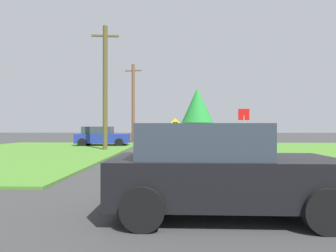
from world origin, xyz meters
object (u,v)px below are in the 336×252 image
Objects in this scene: stop_sign at (244,120)px; utility_pole_mid at (133,102)px; oak_tree_left at (197,105)px; direction_sign at (175,127)px; utility_pole_near at (105,87)px; car_behind_on_main_road at (217,169)px; parked_car_near_building at (102,136)px.

utility_pole_mid is (-9.39, 10.02, 2.22)m from stop_sign.
direction_sign is at bearing -103.71° from oak_tree_left.
utility_pole_near is 11.35m from utility_pole_mid.
stop_sign is at bearing 7.88° from utility_pole_near.
car_behind_on_main_road is 0.47× the size of utility_pole_mid.
utility_pole_mid is (-5.26, 24.77, 3.47)m from car_behind_on_main_road.
utility_pole_near is 1.00× the size of utility_pole_mid.
utility_pole_near is 3.36× the size of direction_sign.
utility_pole_mid reaches higher than direction_sign.
utility_pole_mid is (0.17, 11.35, -0.02)m from utility_pole_near.
utility_pole_near reaches higher than stop_sign.
car_behind_on_main_road is 0.47× the size of utility_pole_near.
oak_tree_left is (7.84, 11.55, 0.56)m from utility_pole_mid.
oak_tree_left is at bearing -92.40° from stop_sign.
car_behind_on_main_road is at bearing -88.16° from direction_sign.
direction_sign is at bearing 92.68° from car_behind_on_main_road.
direction_sign is at bearing 63.25° from utility_pole_near.
direction_sign is (-4.85, 8.01, -0.50)m from stop_sign.
parked_car_near_building is at bearing 111.82° from car_behind_on_main_road.
utility_pole_near reaches higher than direction_sign.
utility_pole_mid is 1.12× the size of oak_tree_left.
direction_sign is (4.53, -2.02, -2.72)m from utility_pole_mid.
stop_sign is 11.45m from parked_car_near_building.
stop_sign is 0.34× the size of utility_pole_near.
stop_sign is at bearing -58.78° from direction_sign.
utility_pole_near is at bearing 1.38° from stop_sign.
oak_tree_left is at bearing 76.29° from direction_sign.
car_behind_on_main_road is 0.53× the size of oak_tree_left.
parked_car_near_building is at bearing -116.99° from oak_tree_left.
oak_tree_left is at bearing 70.71° from utility_pole_near.
direction_sign is 14.34m from oak_tree_left.
car_behind_on_main_road is at bearing -67.96° from utility_pole_near.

